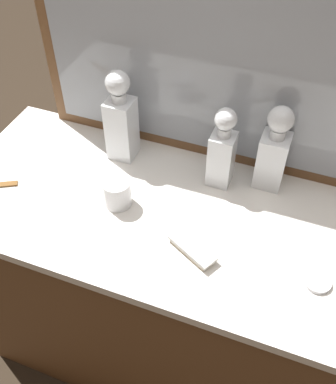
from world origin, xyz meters
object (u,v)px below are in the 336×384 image
at_px(crystal_tumbler_center, 117,194).
at_px(silver_brush_front, 192,249).
at_px(crystal_decanter_rear, 273,155).
at_px(crystal_decanter_far_left, 121,124).
at_px(porcelain_dish, 317,282).
at_px(crystal_decanter_left, 222,155).

relative_size(crystal_tumbler_center, silver_brush_front, 0.57).
bearing_deg(crystal_decanter_rear, crystal_decanter_far_left, -175.54).
bearing_deg(crystal_decanter_far_left, porcelain_dish, -22.73).
xyz_separation_m(crystal_decanter_far_left, silver_brush_front, (0.35, -0.31, -0.11)).
bearing_deg(porcelain_dish, crystal_decanter_left, 141.53).
xyz_separation_m(crystal_decanter_rear, crystal_decanter_far_left, (-0.48, -0.04, 0.01)).
height_order(crystal_decanter_far_left, crystal_tumbler_center, crystal_decanter_far_left).
relative_size(crystal_tumbler_center, porcelain_dish, 1.22).
bearing_deg(crystal_decanter_rear, silver_brush_front, -111.32).
bearing_deg(silver_brush_front, porcelain_dish, 3.59).
relative_size(crystal_decanter_far_left, crystal_decanter_left, 1.15).
height_order(silver_brush_front, porcelain_dish, silver_brush_front).
height_order(crystal_tumbler_center, porcelain_dish, crystal_tumbler_center).
bearing_deg(crystal_decanter_rear, crystal_tumbler_center, -148.24).
bearing_deg(crystal_decanter_left, crystal_decanter_far_left, 178.13).
xyz_separation_m(crystal_decanter_left, silver_brush_front, (0.01, -0.29, -0.10)).
xyz_separation_m(crystal_decanter_rear, silver_brush_front, (-0.13, -0.34, -0.10)).
bearing_deg(silver_brush_front, crystal_decanter_far_left, 138.53).
xyz_separation_m(crystal_decanter_far_left, crystal_decanter_left, (0.33, -0.01, -0.02)).
height_order(crystal_decanter_far_left, crystal_decanter_left, crystal_decanter_far_left).
distance_m(crystal_tumbler_center, silver_brush_front, 0.28).
relative_size(crystal_decanter_rear, crystal_decanter_far_left, 0.90).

